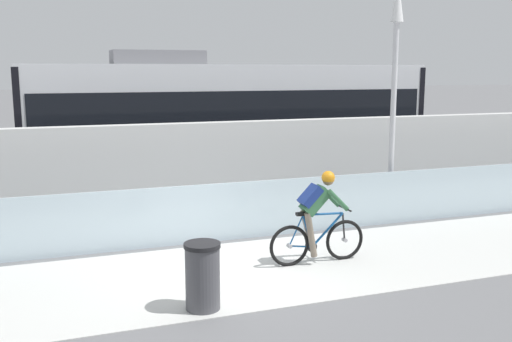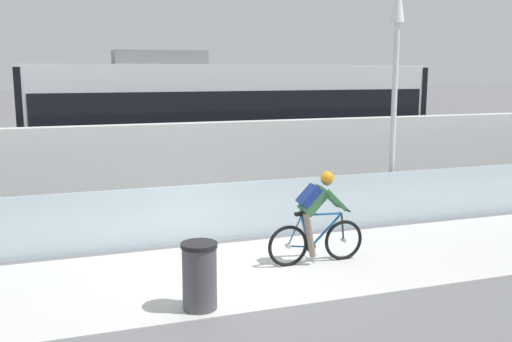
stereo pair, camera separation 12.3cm
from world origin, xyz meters
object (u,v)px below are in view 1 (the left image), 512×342
object	(u,v)px
lamp_post_antenna	(395,70)
trash_bin	(203,276)
tram	(229,121)
cyclist_on_bike	(317,218)

from	to	relation	value
lamp_post_antenna	trash_bin	world-z (taller)	lamp_post_antenna
lamp_post_antenna	tram	bearing A→B (deg)	115.85
cyclist_on_bike	lamp_post_antenna	bearing A→B (deg)	37.40
tram	trash_bin	distance (m)	8.71
tram	cyclist_on_bike	world-z (taller)	tram
tram	lamp_post_antenna	world-z (taller)	lamp_post_antenna
cyclist_on_bike	lamp_post_antenna	size ratio (longest dim) A/B	0.34
tram	cyclist_on_bike	bearing A→B (deg)	-94.48
tram	trash_bin	bearing A→B (deg)	-109.62
lamp_post_antenna	trash_bin	size ratio (longest dim) A/B	5.42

